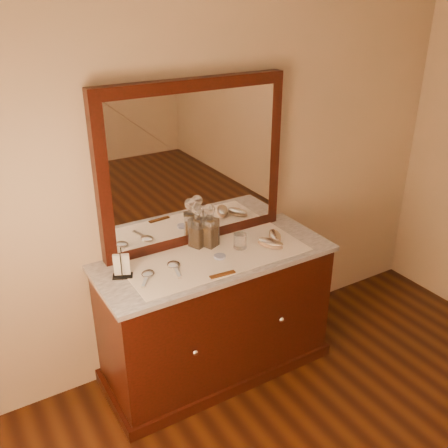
% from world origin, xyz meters
% --- Properties ---
extents(dresser_cabinet, '(1.40, 0.55, 0.82)m').
position_xyz_m(dresser_cabinet, '(0.00, 1.96, 0.41)').
color(dresser_cabinet, black).
rests_on(dresser_cabinet, floor).
extents(dresser_plinth, '(1.46, 0.59, 0.08)m').
position_xyz_m(dresser_plinth, '(0.00, 1.96, 0.04)').
color(dresser_plinth, black).
rests_on(dresser_plinth, floor).
extents(knob_left, '(0.04, 0.04, 0.04)m').
position_xyz_m(knob_left, '(-0.30, 1.67, 0.45)').
color(knob_left, silver).
rests_on(knob_left, dresser_cabinet).
extents(knob_right, '(0.04, 0.04, 0.04)m').
position_xyz_m(knob_right, '(0.30, 1.67, 0.45)').
color(knob_right, silver).
rests_on(knob_right, dresser_cabinet).
extents(marble_top, '(1.44, 0.59, 0.03)m').
position_xyz_m(marble_top, '(0.00, 1.96, 0.83)').
color(marble_top, silver).
rests_on(marble_top, dresser_cabinet).
extents(mirror_frame, '(1.20, 0.08, 1.00)m').
position_xyz_m(mirror_frame, '(0.00, 2.20, 1.35)').
color(mirror_frame, black).
rests_on(mirror_frame, marble_top).
extents(mirror_glass, '(1.06, 0.01, 0.86)m').
position_xyz_m(mirror_glass, '(0.00, 2.17, 1.35)').
color(mirror_glass, white).
rests_on(mirror_glass, marble_top).
extents(lace_runner, '(1.10, 0.45, 0.00)m').
position_xyz_m(lace_runner, '(0.00, 1.94, 0.85)').
color(lace_runner, white).
rests_on(lace_runner, marble_top).
extents(pin_dish, '(0.07, 0.07, 0.01)m').
position_xyz_m(pin_dish, '(0.01, 1.92, 0.86)').
color(pin_dish, white).
rests_on(pin_dish, lace_runner).
extents(comb, '(0.15, 0.04, 0.01)m').
position_xyz_m(comb, '(-0.08, 1.74, 0.86)').
color(comb, brown).
rests_on(comb, lace_runner).
extents(napkin_rack, '(0.13, 0.10, 0.17)m').
position_xyz_m(napkin_rack, '(-0.56, 2.01, 0.92)').
color(napkin_rack, black).
rests_on(napkin_rack, marble_top).
extents(decanter_left, '(0.11, 0.11, 0.28)m').
position_xyz_m(decanter_left, '(-0.03, 2.12, 0.96)').
color(decanter_left, '#995C16').
rests_on(decanter_left, lace_runner).
extents(decanter_right, '(0.11, 0.11, 0.28)m').
position_xyz_m(decanter_right, '(0.03, 2.08, 0.96)').
color(decanter_right, '#995C16').
rests_on(decanter_right, lace_runner).
extents(brush_near, '(0.15, 0.19, 0.05)m').
position_xyz_m(brush_near, '(0.34, 1.87, 0.88)').
color(brush_near, '#A17F62').
rests_on(brush_near, lace_runner).
extents(brush_far, '(0.13, 0.17, 0.04)m').
position_xyz_m(brush_far, '(0.43, 1.94, 0.88)').
color(brush_far, '#A17F62').
rests_on(brush_far, lace_runner).
extents(hand_mirror_outer, '(0.14, 0.18, 0.02)m').
position_xyz_m(hand_mirror_outer, '(-0.44, 1.94, 0.86)').
color(hand_mirror_outer, silver).
rests_on(hand_mirror_outer, lace_runner).
extents(hand_mirror_inner, '(0.10, 0.20, 0.02)m').
position_xyz_m(hand_mirror_inner, '(-0.27, 1.95, 0.86)').
color(hand_mirror_inner, silver).
rests_on(hand_mirror_inner, lace_runner).
extents(tumblers, '(0.08, 0.08, 0.09)m').
position_xyz_m(tumblers, '(0.18, 1.96, 0.90)').
color(tumblers, white).
rests_on(tumblers, lace_runner).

